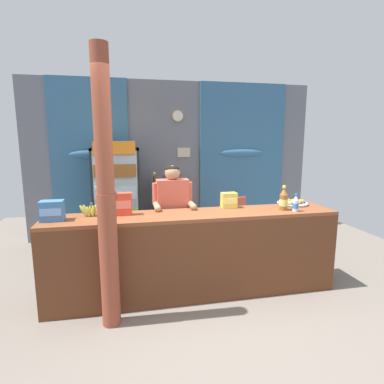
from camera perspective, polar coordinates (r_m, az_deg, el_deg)
name	(u,v)px	position (r m, az deg, el deg)	size (l,w,h in m)	color
ground_plane	(194,269)	(4.57, 0.41, -14.12)	(7.51, 7.51, 0.00)	slate
back_wall_curtained	(175,158)	(5.94, -3.16, 6.27)	(5.37, 0.22, 2.90)	slate
stall_counter	(197,248)	(3.61, 0.91, -10.32)	(3.39, 0.56, 1.00)	brown
timber_post	(106,199)	(3.03, -15.57, -1.32)	(0.20, 0.18, 2.69)	brown
drink_fridge	(117,190)	(5.39, -13.76, 0.38)	(0.78, 0.63, 1.81)	#232328
bottle_shelf_rack	(167,205)	(5.68, -4.58, -2.42)	(0.48, 0.28, 1.25)	brown
plastic_lawn_chair	(231,217)	(5.50, 7.21, -4.56)	(0.52, 0.52, 0.86)	#E5563D
shopkeeper	(173,209)	(3.99, -3.58, -3.16)	(0.52, 0.42, 1.52)	#28282D
soda_bottle_iced_tea	(284,200)	(3.91, 16.56, -1.36)	(0.10, 0.10, 0.30)	brown
soda_bottle_water	(296,204)	(3.88, 18.59, -2.08)	(0.07, 0.07, 0.22)	silver
snack_box_instant_noodle	(229,200)	(3.90, 6.83, -1.52)	(0.19, 0.13, 0.19)	#EAD14C
snack_box_biscuit	(52,211)	(3.58, -24.43, -3.17)	(0.23, 0.16, 0.22)	#3D75B7
snack_box_crackers	(122,204)	(3.59, -12.81, -2.17)	(0.22, 0.11, 0.26)	#E5422D
pastry_tray	(293,203)	(4.28, 18.13, -1.91)	(0.40, 0.40, 0.07)	#BCBCC1
banana_bunch	(91,211)	(3.63, -18.07, -3.33)	(0.28, 0.06, 0.16)	#CCC14C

